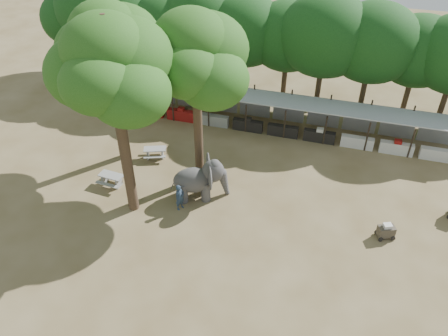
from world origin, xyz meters
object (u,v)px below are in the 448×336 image
(yard_tree_center, at_px, (111,69))
(cart_front, at_px, (386,231))
(picnic_table_near, at_px, (112,178))
(picnic_table_far, at_px, (155,152))
(yard_tree_back, at_px, (194,58))
(elephant, at_px, (201,179))
(yard_tree_left, at_px, (109,46))
(handler, at_px, (180,197))

(yard_tree_center, xyz_separation_m, cart_front, (15.21, 1.64, -8.72))
(picnic_table_near, xyz_separation_m, cart_front, (17.46, 0.17, -0.04))
(picnic_table_near, xyz_separation_m, picnic_table_far, (1.47, 3.71, -0.02))
(yard_tree_back, bearing_deg, picnic_table_far, 162.66)
(cart_front, bearing_deg, elephant, 154.72)
(yard_tree_back, bearing_deg, picnic_table_near, -154.20)
(cart_front, bearing_deg, yard_tree_left, 146.36)
(yard_tree_left, xyz_separation_m, yard_tree_back, (6.00, -1.00, 0.34))
(picnic_table_near, distance_m, picnic_table_far, 3.99)
(yard_tree_back, relative_size, elephant, 3.05)
(yard_tree_back, relative_size, picnic_table_far, 5.81)
(picnic_table_near, relative_size, picnic_table_far, 0.90)
(handler, relative_size, picnic_table_far, 0.91)
(picnic_table_far, distance_m, cart_front, 16.37)
(yard_tree_center, distance_m, cart_front, 17.61)
(yard_tree_center, height_order, elephant, yard_tree_center)
(cart_front, bearing_deg, picnic_table_far, 144.33)
(yard_tree_back, height_order, handler, yard_tree_back)
(elephant, xyz_separation_m, handler, (-0.85, -1.49, -0.50))
(yard_tree_left, distance_m, cart_front, 20.06)
(yard_tree_back, height_order, picnic_table_near, yard_tree_back)
(yard_tree_center, bearing_deg, elephant, 28.30)
(yard_tree_center, relative_size, handler, 6.76)
(picnic_table_far, bearing_deg, yard_tree_center, -102.05)
(yard_tree_center, bearing_deg, cart_front, 6.14)
(yard_tree_left, bearing_deg, yard_tree_back, -9.46)
(yard_tree_center, xyz_separation_m, yard_tree_back, (3.00, 4.00, -0.67))
(elephant, xyz_separation_m, cart_front, (11.40, -0.42, -0.90))
(yard_tree_back, height_order, picnic_table_far, yard_tree_back)
(yard_tree_center, bearing_deg, picnic_table_near, 146.81)
(yard_tree_center, distance_m, yard_tree_back, 5.04)
(picnic_table_far, bearing_deg, yard_tree_left, 164.03)
(handler, height_order, picnic_table_near, handler)
(yard_tree_center, height_order, handler, yard_tree_center)
(yard_tree_left, bearing_deg, picnic_table_near, -77.89)
(yard_tree_center, distance_m, handler, 8.85)
(yard_tree_back, distance_m, picnic_table_far, 8.95)
(cart_front, bearing_deg, picnic_table_near, 157.38)
(picnic_table_near, bearing_deg, handler, -4.53)
(cart_front, bearing_deg, yard_tree_back, 145.87)
(handler, xyz_separation_m, cart_front, (12.25, 1.07, -0.40))
(picnic_table_near, height_order, cart_front, cart_front)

